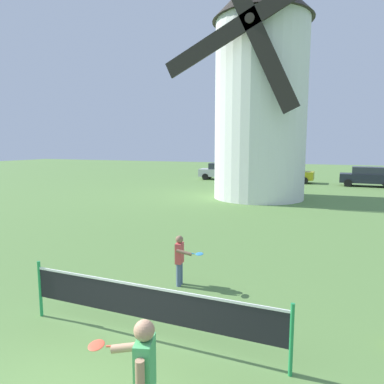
% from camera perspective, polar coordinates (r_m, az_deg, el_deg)
% --- Properties ---
extents(windmill, '(9.62, 6.26, 14.47)m').
position_cam_1_polar(windmill, '(22.35, 11.17, 16.97)').
color(windmill, white).
rests_on(windmill, ground_plane).
extents(tennis_net, '(4.76, 0.06, 1.10)m').
position_cam_1_polar(tennis_net, '(6.18, -7.39, -17.52)').
color(tennis_net, '#238E4C').
rests_on(tennis_net, ground_plane).
extents(player_near, '(0.88, 0.48, 1.49)m').
position_cam_1_polar(player_near, '(4.27, -7.95, -27.69)').
color(player_near, '#9E937F').
rests_on(player_near, ground_plane).
extents(player_far, '(0.73, 0.44, 1.21)m').
position_cam_1_polar(player_far, '(8.37, -1.91, -10.60)').
color(player_far, slate).
rests_on(player_far, ground_plane).
extents(parked_car_silver, '(4.52, 2.22, 1.56)m').
position_cam_1_polar(parked_car_silver, '(33.55, 5.01, 3.42)').
color(parked_car_silver, silver).
rests_on(parked_car_silver, ground_plane).
extents(parked_car_mustard, '(4.34, 1.90, 1.56)m').
position_cam_1_polar(parked_car_mustard, '(31.95, 15.36, 2.95)').
color(parked_car_mustard, '#999919').
rests_on(parked_car_mustard, ground_plane).
extents(parked_car_black, '(4.10, 1.99, 1.56)m').
position_cam_1_polar(parked_car_black, '(31.16, 26.67, 2.29)').
color(parked_car_black, '#1E232D').
rests_on(parked_car_black, ground_plane).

